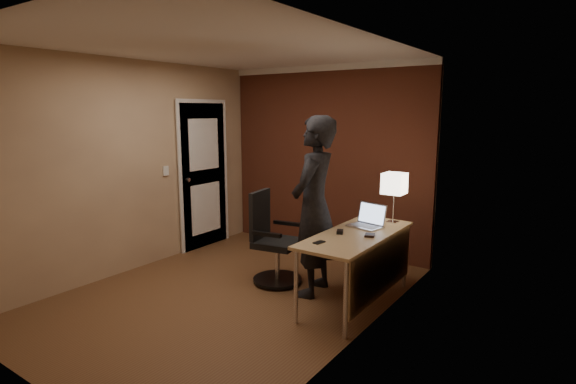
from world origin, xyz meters
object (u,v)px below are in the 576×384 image
(desk, at_px, (363,247))
(mouse, at_px, (340,232))
(wallet, at_px, (370,235))
(office_chair, at_px, (272,244))
(desk_lamp, at_px, (394,184))
(phone, at_px, (319,242))
(laptop, at_px, (368,220))
(person, at_px, (314,207))

(desk, height_order, mouse, mouse)
(mouse, relative_size, wallet, 0.91)
(mouse, bearing_deg, office_chair, 149.62)
(desk_lamp, distance_m, phone, 1.19)
(desk, relative_size, laptop, 3.99)
(wallet, bearing_deg, desk_lamp, 92.02)
(desk_lamp, xyz_separation_m, mouse, (-0.26, -0.70, -0.40))
(office_chair, relative_size, person, 0.54)
(laptop, distance_m, person, 0.58)
(mouse, bearing_deg, laptop, 50.68)
(desk, xyz_separation_m, person, (-0.57, 0.01, 0.33))
(desk, height_order, phone, phone)
(wallet, relative_size, person, 0.06)
(desk, relative_size, person, 0.80)
(office_chair, bearing_deg, desk_lamp, 27.43)
(desk_lamp, bearing_deg, phone, -103.75)
(person, bearing_deg, wallet, 76.99)
(mouse, bearing_deg, desk, 1.18)
(mouse, distance_m, wallet, 0.29)
(wallet, bearing_deg, desk, 160.43)
(desk_lamp, height_order, mouse, desk_lamp)
(laptop, xyz_separation_m, wallet, (0.18, -0.34, -0.05))
(person, bearing_deg, desk_lamp, 123.42)
(phone, bearing_deg, person, 134.84)
(desk, height_order, desk_lamp, desk_lamp)
(desk, bearing_deg, office_chair, -179.76)
(phone, xyz_separation_m, office_chair, (-0.89, 0.48, -0.29))
(phone, bearing_deg, office_chair, 160.40)
(desk, bearing_deg, laptop, 107.09)
(wallet, height_order, office_chair, office_chair)
(phone, height_order, person, person)
(person, bearing_deg, desk, 79.40)
(desk_lamp, height_order, office_chair, desk_lamp)
(wallet, distance_m, person, 0.68)
(desk_lamp, relative_size, mouse, 5.35)
(office_chair, bearing_deg, desk, 0.24)
(laptop, xyz_separation_m, office_chair, (-1.01, -0.32, -0.35))
(person, bearing_deg, mouse, 63.93)
(desk, xyz_separation_m, office_chair, (-1.10, -0.00, -0.15))
(desk, xyz_separation_m, phone, (-0.21, -0.49, 0.13))
(desk_lamp, relative_size, phone, 4.65)
(laptop, bearing_deg, office_chair, -162.51)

